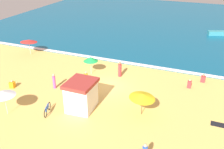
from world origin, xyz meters
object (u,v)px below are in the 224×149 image
at_px(beach_umbrella_4, 91,59).
at_px(beachgoer_8, 189,84).
at_px(lifeguard_cabana, 81,95).
at_px(beachgoer_2, 54,81).
at_px(beachgoer_7, 86,80).
at_px(beach_umbrella_1, 29,41).
at_px(beach_umbrella_2, 4,94).
at_px(small_boat_0, 217,33).
at_px(beachgoer_11, 203,79).
at_px(parked_bicycle, 47,109).
at_px(beachgoer_10, 12,85).
at_px(beach_umbrella_0, 142,96).
at_px(beachgoer_3, 120,70).

xyz_separation_m(beach_umbrella_4, beachgoer_8, (10.62, 0.83, -1.36)).
distance_m(lifeguard_cabana, beachgoer_2, 4.83).
bearing_deg(beachgoer_7, beach_umbrella_1, 154.49).
height_order(beach_umbrella_2, small_boat_0, beach_umbrella_2).
height_order(beach_umbrella_2, beach_umbrella_4, beach_umbrella_2).
bearing_deg(beachgoer_2, beach_umbrella_4, 66.03).
relative_size(beach_umbrella_4, beachgoer_8, 2.28).
relative_size(beach_umbrella_2, beachgoer_11, 2.81).
xyz_separation_m(beach_umbrella_4, parked_bicycle, (-0.04, -8.33, -1.40)).
relative_size(beach_umbrella_1, beach_umbrella_4, 1.27).
height_order(parked_bicycle, beachgoer_11, beachgoer_11).
bearing_deg(beachgoer_10, beachgoer_8, 21.98).
distance_m(beach_umbrella_0, beachgoer_11, 9.36).
xyz_separation_m(beachgoer_8, beachgoer_10, (-16.60, -6.70, -0.08)).
relative_size(beach_umbrella_4, beachgoer_10, 2.68).
height_order(beach_umbrella_0, beach_umbrella_2, beach_umbrella_2).
distance_m(beach_umbrella_0, beachgoer_2, 9.51).
distance_m(parked_bicycle, beachgoer_11, 16.18).
xyz_separation_m(parked_bicycle, beachgoer_7, (0.96, 5.40, 0.43)).
distance_m(beachgoer_2, beachgoer_10, 4.34).
bearing_deg(beach_umbrella_1, small_boat_0, 38.55).
xyz_separation_m(beach_umbrella_2, beachgoer_3, (6.30, 10.39, -1.22)).
bearing_deg(beachgoer_10, beachgoer_11, 25.68).
relative_size(beach_umbrella_0, beach_umbrella_4, 1.02).
bearing_deg(small_boat_0, beachgoer_11, -92.22).
relative_size(beach_umbrella_0, beachgoer_2, 1.40).
relative_size(beachgoer_7, beachgoer_11, 1.95).
distance_m(beach_umbrella_2, beachgoer_11, 19.49).
bearing_deg(parked_bicycle, beachgoer_2, 115.51).
xyz_separation_m(beach_umbrella_2, beachgoer_7, (4.01, 6.82, -1.21)).
xyz_separation_m(lifeguard_cabana, beach_umbrella_0, (5.12, 1.07, 0.46)).
distance_m(beach_umbrella_1, beachgoer_2, 10.67).
height_order(beach_umbrella_2, beachgoer_3, beach_umbrella_2).
xyz_separation_m(beach_umbrella_0, beachgoer_7, (-6.54, 2.54, -0.98)).
distance_m(beach_umbrella_2, small_boat_0, 34.00).
height_order(beach_umbrella_2, beachgoer_8, beach_umbrella_2).
bearing_deg(beach_umbrella_0, beach_umbrella_1, 156.04).
xyz_separation_m(beach_umbrella_1, beach_umbrella_4, (10.16, -2.35, -0.08)).
bearing_deg(beach_umbrella_1, beachgoer_3, -7.35).
distance_m(beach_umbrella_1, beachgoer_11, 22.03).
bearing_deg(beachgoer_11, beachgoer_3, -166.55).
bearing_deg(beachgoer_10, beachgoer_7, 23.04).
xyz_separation_m(lifeguard_cabana, beach_umbrella_4, (-2.33, 6.54, 0.44)).
height_order(beachgoer_11, small_boat_0, beachgoer_11).
height_order(beachgoer_2, beachgoer_11, beachgoer_2).
relative_size(beachgoer_10, beachgoer_11, 0.91).
distance_m(beach_umbrella_2, beachgoer_10, 5.13).
bearing_deg(beach_umbrella_4, beachgoer_8, 4.49).
distance_m(beach_umbrella_0, beachgoer_8, 7.19).
distance_m(lifeguard_cabana, beachgoer_3, 7.24).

